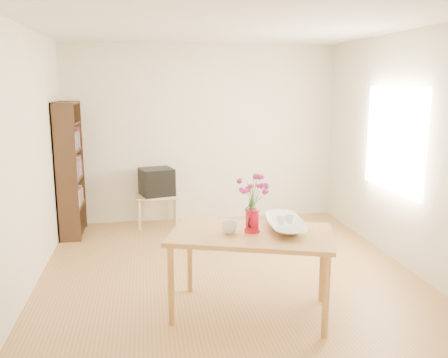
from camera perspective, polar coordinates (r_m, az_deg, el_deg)
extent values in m
plane|color=olive|center=(5.22, 0.55, -11.49)|extent=(4.50, 4.50, 0.00)
plane|color=white|center=(4.84, 0.61, 18.18)|extent=(4.50, 4.50, 0.00)
plane|color=#F0E4C1|center=(7.07, -2.61, 5.47)|extent=(4.00, 0.00, 4.00)
plane|color=#F0E4C1|center=(2.72, 8.89, -4.26)|extent=(4.00, 0.00, 4.00)
plane|color=#F0E4C1|center=(4.93, -23.00, 1.99)|extent=(0.00, 4.50, 4.50)
plane|color=#F0E4C1|center=(5.57, 21.34, 3.10)|extent=(0.00, 4.50, 4.50)
plane|color=white|center=(5.80, 19.74, 4.51)|extent=(0.00, 1.30, 1.30)
cube|color=#AC753B|center=(4.18, 3.32, -6.71)|extent=(1.58, 1.21, 0.04)
cylinder|color=#AC753B|center=(4.12, -6.38, -12.65)|extent=(0.06, 0.06, 0.71)
cylinder|color=#AC753B|center=(3.99, 12.17, -13.67)|extent=(0.06, 0.06, 0.71)
cylinder|color=#AC753B|center=(4.72, -4.14, -9.37)|extent=(0.06, 0.06, 0.71)
cylinder|color=#AC753B|center=(4.61, 11.78, -10.12)|extent=(0.06, 0.06, 0.71)
cube|color=tan|center=(6.89, -8.06, -2.01)|extent=(0.60, 0.45, 0.03)
cylinder|color=tan|center=(6.77, -10.17, -4.34)|extent=(0.04, 0.04, 0.43)
cylinder|color=tan|center=(6.78, -5.76, -4.19)|extent=(0.04, 0.04, 0.43)
cylinder|color=tan|center=(7.12, -10.14, -3.54)|extent=(0.04, 0.04, 0.43)
cylinder|color=tan|center=(7.13, -5.96, -3.40)|extent=(0.04, 0.04, 0.43)
cube|color=black|center=(6.33, -18.50, 0.53)|extent=(0.28, 0.02, 1.80)
cube|color=black|center=(6.99, -17.66, 1.56)|extent=(0.28, 0.03, 1.80)
cube|color=black|center=(6.68, -19.18, 1.03)|extent=(0.02, 0.70, 1.80)
cube|color=black|center=(6.85, -17.62, -6.02)|extent=(0.27, 0.65, 0.02)
cube|color=black|center=(6.76, -17.80, -3.11)|extent=(0.27, 0.65, 0.02)
cube|color=black|center=(6.68, -18.00, 0.05)|extent=(0.27, 0.65, 0.02)
cube|color=black|center=(6.62, -18.20, 3.28)|extent=(0.27, 0.65, 0.02)
cube|color=black|center=(6.58, -18.39, 6.39)|extent=(0.27, 0.65, 0.02)
cube|color=black|center=(6.57, -18.53, 8.64)|extent=(0.27, 0.65, 0.02)
cylinder|color=red|center=(4.17, 3.40, -5.09)|extent=(0.12, 0.12, 0.19)
cylinder|color=red|center=(4.19, 3.39, -6.21)|extent=(0.14, 0.14, 0.02)
cylinder|color=red|center=(4.14, 3.42, -3.75)|extent=(0.12, 0.12, 0.01)
cone|color=red|center=(4.11, 3.89, -4.23)|extent=(0.07, 0.08, 0.06)
torus|color=black|center=(4.22, 2.77, -4.74)|extent=(0.06, 0.10, 0.10)
imported|color=white|center=(4.13, 0.64, -5.88)|extent=(0.14, 0.14, 0.10)
imported|color=white|center=(4.26, 7.41, -3.00)|extent=(0.53, 0.53, 0.45)
imported|color=white|center=(4.26, 6.88, -3.64)|extent=(0.08, 0.08, 0.06)
imported|color=white|center=(4.30, 7.90, -3.50)|extent=(0.07, 0.07, 0.06)
cube|color=black|center=(6.84, -8.11, -0.33)|extent=(0.53, 0.51, 0.38)
cube|color=black|center=(6.91, -8.13, -0.05)|extent=(0.36, 0.30, 0.27)
cube|color=black|center=(6.64, -8.06, -0.52)|extent=(0.34, 0.10, 0.27)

